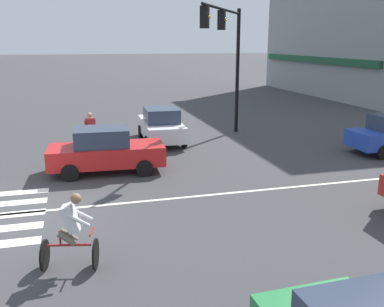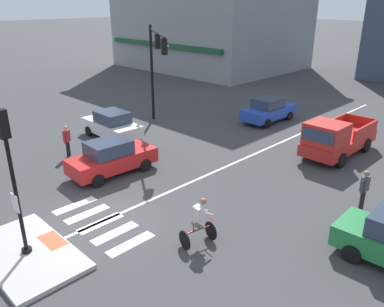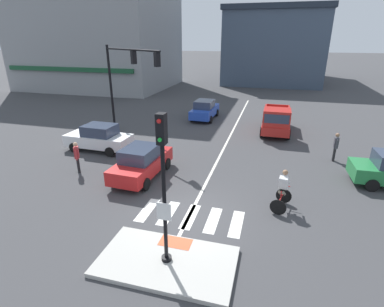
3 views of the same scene
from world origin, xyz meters
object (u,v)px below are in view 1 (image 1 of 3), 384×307
Objects in this scene: pedestrian_at_curb_left at (90,128)px; traffic_light_mast at (229,47)px; car_white_cross_left at (161,125)px; car_red_westbound_near at (105,151)px; cyclist at (72,231)px.

traffic_light_mast is at bearing 92.88° from pedestrian_at_curb_left.
traffic_light_mast is 1.49× the size of car_white_cross_left.
traffic_light_mast is 1.48× the size of car_red_westbound_near.
car_white_cross_left is at bearing 145.49° from car_red_westbound_near.
traffic_light_mast reaches higher than pedestrian_at_curb_left.
cyclist reaches higher than car_red_westbound_near.
car_red_westbound_near is 2.49× the size of cyclist.
car_red_westbound_near is (3.78, -6.01, -3.58)m from traffic_light_mast.
cyclist is (11.03, -4.07, 0.06)m from car_white_cross_left.
car_red_westbound_near is at bearing -34.51° from car_white_cross_left.
pedestrian_at_curb_left is (-3.46, -0.38, 0.17)m from car_red_westbound_near.
traffic_light_mast is 3.69× the size of cyclist.
car_white_cross_left is at bearing 159.76° from cyclist.
traffic_light_mast reaches higher than cyclist.
car_white_cross_left is (-0.42, -3.12, -3.58)m from traffic_light_mast.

